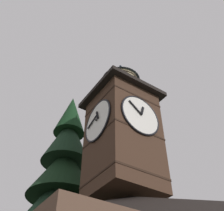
{
  "coord_description": "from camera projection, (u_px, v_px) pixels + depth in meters",
  "views": [
    {
      "loc": [
        5.87,
        8.37,
        1.53
      ],
      "look_at": [
        -0.98,
        -1.89,
        12.48
      ],
      "focal_mm": 45.63,
      "sensor_mm": 36.0,
      "label": 1
    }
  ],
  "objects": [
    {
      "name": "clock_tower",
      "position": [
        122.0,
        127.0,
        15.39
      ],
      "size": [
        3.74,
        3.74,
        9.18
      ],
      "color": "#422B1E",
      "rests_on": "building_main"
    }
  ]
}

